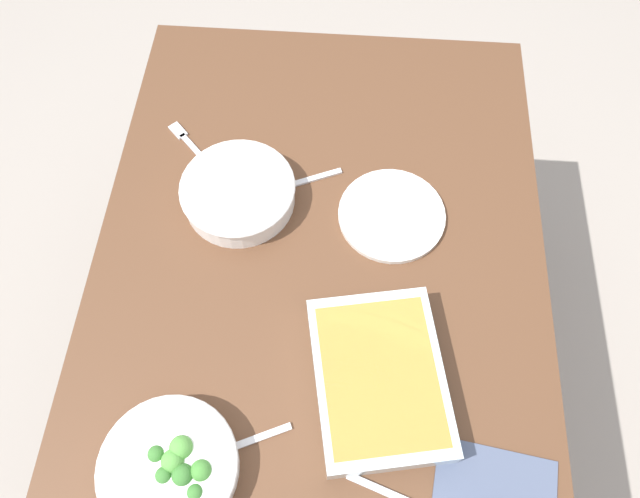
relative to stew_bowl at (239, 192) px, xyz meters
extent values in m
plane|color=#9E9389|center=(-0.10, -0.17, -0.77)|extent=(6.00, 6.00, 0.00)
cube|color=brown|center=(-0.10, -0.17, -0.05)|extent=(1.20, 0.90, 0.04)
cylinder|color=brown|center=(0.44, -0.56, -0.42)|extent=(0.06, 0.06, 0.70)
cylinder|color=brown|center=(0.44, 0.22, -0.42)|extent=(0.06, 0.06, 0.70)
cylinder|color=white|center=(0.00, 0.00, 0.00)|extent=(0.23, 0.23, 0.05)
torus|color=white|center=(0.00, 0.00, 0.02)|extent=(0.24, 0.24, 0.01)
cylinder|color=olive|center=(0.00, 0.00, 0.00)|extent=(0.19, 0.19, 0.03)
sphere|color=silver|center=(-0.01, 0.03, 0.01)|extent=(0.01, 0.01, 0.01)
sphere|color=silver|center=(-0.01, -0.06, 0.02)|extent=(0.02, 0.02, 0.02)
sphere|color=olive|center=(0.02, 0.00, 0.01)|extent=(0.01, 0.01, 0.01)
cylinder|color=white|center=(-0.54, 0.04, -0.01)|extent=(0.22, 0.22, 0.05)
torus|color=white|center=(-0.54, 0.04, 0.01)|extent=(0.23, 0.23, 0.01)
cylinder|color=#8CB272|center=(-0.54, 0.04, 0.00)|extent=(0.18, 0.18, 0.02)
sphere|color=#569E42|center=(-0.53, 0.03, 0.02)|extent=(0.04, 0.04, 0.04)
sphere|color=#3D7A33|center=(-0.52, 0.06, 0.01)|extent=(0.03, 0.03, 0.03)
sphere|color=#3D7A33|center=(-0.55, 0.01, 0.02)|extent=(0.04, 0.04, 0.04)
sphere|color=#3D7A33|center=(-0.55, 0.04, 0.01)|extent=(0.03, 0.03, 0.03)
sphere|color=#569E42|center=(-0.51, 0.02, 0.02)|extent=(0.04, 0.04, 0.04)
sphere|color=#3D7A33|center=(-0.57, -0.01, 0.01)|extent=(0.03, 0.03, 0.03)
sphere|color=#478C38|center=(-0.54, -0.02, 0.02)|extent=(0.04, 0.04, 0.04)
cube|color=silver|center=(-0.36, -0.30, 0.00)|extent=(0.34, 0.27, 0.06)
cube|color=gold|center=(-0.36, -0.30, 0.01)|extent=(0.30, 0.24, 0.04)
cylinder|color=white|center=(-0.02, -0.32, -0.03)|extent=(0.22, 0.22, 0.01)
cube|color=silver|center=(0.06, -0.14, -0.03)|extent=(0.07, 0.13, 0.01)
ellipsoid|color=silver|center=(0.03, -0.06, -0.03)|extent=(0.04, 0.05, 0.01)
cube|color=silver|center=(-0.48, -0.09, -0.03)|extent=(0.07, 0.13, 0.01)
ellipsoid|color=silver|center=(-0.51, -0.01, -0.03)|extent=(0.04, 0.05, 0.01)
cube|color=silver|center=(-0.55, -0.32, -0.03)|extent=(0.06, 0.14, 0.01)
cube|color=silver|center=(0.11, 0.10, -0.03)|extent=(0.11, 0.11, 0.01)
cube|color=silver|center=(0.17, 0.16, -0.03)|extent=(0.05, 0.05, 0.01)
camera|label=1|loc=(-0.63, -0.21, 1.00)|focal=32.50mm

